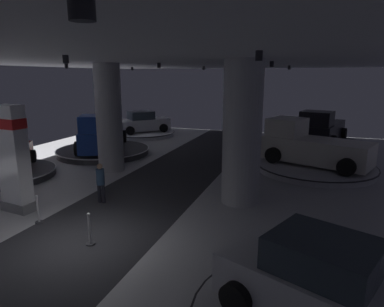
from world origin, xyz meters
The scene contains 19 objects.
ground centered at (0.00, 0.00, -0.02)m, with size 24.00×44.00×0.06m.
ceiling_with_spotlights centered at (0.00, 0.00, 5.55)m, with size 24.00×44.00×0.39m.
column_right centered at (3.91, 5.01, 2.75)m, with size 1.47×1.47×5.50m.
column_left centered at (-3.43, 7.34, 2.75)m, with size 1.32×1.32×5.50m.
brand_sign_pylon centered at (-3.68, 1.44, 2.02)m, with size 1.33×0.79×3.90m.
display_platform_deep_right centered at (7.19, 17.66, 0.17)m, with size 5.96×5.96×0.31m.
pickup_truck_deep_right centered at (7.11, 17.35, 1.24)m, with size 3.68×5.66×2.30m.
display_platform_mid_left centered at (-7.64, 4.43, 0.20)m, with size 4.75×4.75×0.36m.
display_car_mid_left centered at (-7.62, 4.40, 1.12)m, with size 3.71×4.53×1.71m.
display_platform_far_right centered at (6.76, 10.75, 0.18)m, with size 6.08×6.08×0.33m.
pickup_truck_far_right centered at (6.46, 10.87, 1.27)m, with size 5.70×4.09×2.30m.
display_car_near_right centered at (6.83, -1.37, 0.99)m, with size 4.57×3.43×1.71m.
display_platform_deep_left centered at (-6.66, 17.24, 0.18)m, with size 5.20×5.20×0.33m.
display_car_deep_left centered at (-6.68, 17.22, 1.10)m, with size 4.16×4.32×1.71m.
display_platform_far_left centered at (-5.92, 10.34, 0.21)m, with size 5.75×5.75×0.37m.
pickup_truck_far_left centered at (-5.78, 10.05, 1.31)m, with size 4.37×5.68×2.30m.
visitor_walking_near centered at (-1.21, 3.11, 0.91)m, with size 0.32×0.32×1.59m.
stanchion_a centered at (0.41, 0.09, 0.37)m, with size 0.28×0.28×1.01m.
stanchion_b centered at (-2.16, 0.80, 0.37)m, with size 0.28×0.28×1.01m.
Camera 1 is at (6.26, -7.56, 4.90)m, focal length 31.56 mm.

